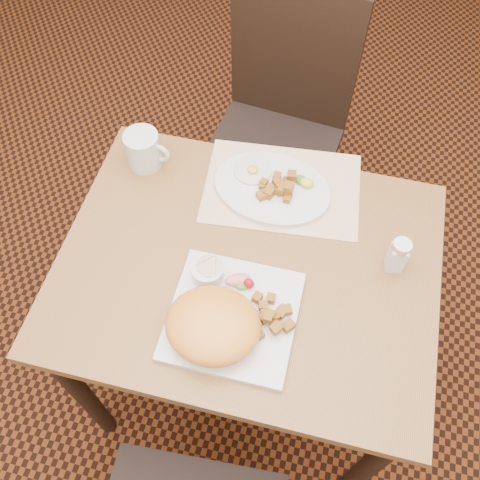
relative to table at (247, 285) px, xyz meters
name	(u,v)px	position (x,y,z in m)	size (l,w,h in m)	color
ground	(245,368)	(0.00, 0.00, -0.64)	(8.00, 8.00, 0.00)	black
table	(247,285)	(0.00, 0.00, 0.00)	(0.90, 0.70, 0.75)	#935F2D
chair_far	(280,120)	(-0.05, 0.69, -0.10)	(0.47, 0.47, 0.97)	black
placemat	(282,188)	(0.03, 0.24, 0.11)	(0.40, 0.28, 0.00)	white
plate_square	(233,316)	(0.00, -0.14, 0.12)	(0.28, 0.28, 0.02)	silver
plate_oval	(272,188)	(0.01, 0.23, 0.12)	(0.30, 0.23, 0.02)	silver
hollandaise_mound	(212,325)	(-0.03, -0.19, 0.16)	(0.21, 0.18, 0.08)	orange
ramekin	(208,271)	(-0.08, -0.06, 0.15)	(0.07, 0.07, 0.04)	silver
garnish_sq	(242,281)	(0.00, -0.06, 0.14)	(0.08, 0.05, 0.03)	#387223
fried_egg	(252,170)	(-0.05, 0.27, 0.13)	(0.10, 0.10, 0.02)	white
garnish_ov	(305,182)	(0.09, 0.26, 0.14)	(0.06, 0.05, 0.02)	#387223
salt_shaker	(398,255)	(0.34, 0.08, 0.16)	(0.05, 0.05, 0.10)	white
coffee_mug	(144,150)	(-0.34, 0.24, 0.16)	(0.12, 0.09, 0.10)	silver
home_fries_sq	(272,317)	(0.09, -0.13, 0.14)	(0.11, 0.11, 0.04)	#A7671B
home_fries_ov	(279,187)	(0.03, 0.22, 0.14)	(0.09, 0.09, 0.04)	#A7671B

